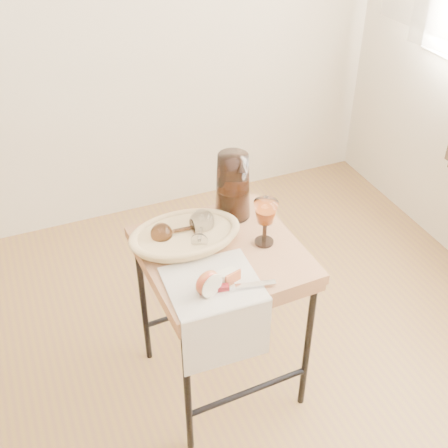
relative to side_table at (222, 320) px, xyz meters
name	(u,v)px	position (x,y,z in m)	size (l,w,h in m)	color
side_table	(222,320)	(0.00, 0.00, 0.00)	(0.51, 0.51, 0.65)	brown
tea_towel	(213,283)	(-0.09, -0.14, 0.33)	(0.28, 0.25, 0.01)	white
bread_basket	(185,237)	(-0.10, 0.08, 0.35)	(0.33, 0.23, 0.05)	tan
goblet_lying_a	(175,231)	(-0.13, 0.10, 0.37)	(0.12, 0.07, 0.07)	brown
goblet_lying_b	(201,230)	(-0.05, 0.06, 0.38)	(0.14, 0.09, 0.09)	white
pitcher	(233,186)	(0.11, 0.17, 0.45)	(0.17, 0.25, 0.28)	black
wine_goblet	(265,223)	(0.15, -0.02, 0.41)	(0.08, 0.08, 0.17)	white
apple_half	(207,282)	(-0.12, -0.18, 0.37)	(0.08, 0.04, 0.08)	red
apple_wedge	(227,276)	(-0.04, -0.15, 0.35)	(0.06, 0.03, 0.04)	beige
table_knife	(234,286)	(-0.04, -0.19, 0.34)	(0.23, 0.02, 0.02)	silver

